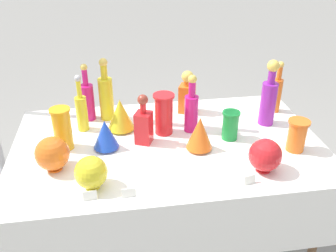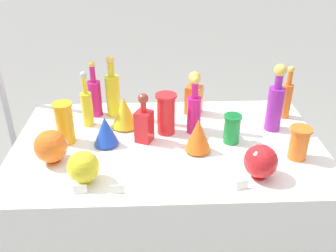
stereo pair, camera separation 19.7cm
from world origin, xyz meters
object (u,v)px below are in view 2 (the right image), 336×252
Objects in this scene: fluted_vase_2 at (198,135)px; round_bowl_2 at (51,146)px; tall_bottle_3 at (113,93)px; slender_vase_0 at (65,122)px; tall_bottle_1 at (275,103)px; square_decanter_1 at (144,122)px; fluted_vase_1 at (124,112)px; slender_vase_1 at (232,128)px; round_bowl_0 at (83,167)px; tall_bottle_4 at (194,110)px; slender_vase_3 at (166,113)px; fluted_vase_0 at (106,131)px; slender_vase_2 at (299,142)px; round_bowl_1 at (261,161)px; tall_bottle_2 at (287,97)px; tall_bottle_5 at (95,96)px; tall_bottle_0 at (87,106)px; square_decanter_0 at (194,95)px.

round_bowl_2 is at bearing -174.63° from fluted_vase_2.
tall_bottle_3 is 1.65× the size of slender_vase_0.
tall_bottle_1 is at bearing 4.79° from slender_vase_0.
square_decanter_1 reaches higher than fluted_vase_1.
slender_vase_1 is 1.04× the size of round_bowl_0.
slender_vase_3 is (-0.16, -0.00, -0.01)m from tall_bottle_4.
slender_vase_2 is at bearing -9.62° from fluted_vase_0.
tall_bottle_1 reaches higher than fluted_vase_2.
fluted_vase_2 is at bearing -34.63° from fluted_vase_1.
fluted_vase_2 is 1.12× the size of round_bowl_1.
slender_vase_0 is (-1.26, -0.24, -0.01)m from tall_bottle_2.
slender_vase_0 is (-1.14, -0.10, -0.04)m from tall_bottle_1.
fluted_vase_2 is at bearing -42.53° from tall_bottle_3.
slender_vase_3 is 1.42× the size of fluted_vase_0.
round_bowl_0 is at bearing -171.49° from slender_vase_2.
slender_vase_2 is at bearing -99.56° from tall_bottle_2.
round_bowl_1 is (-0.19, -0.45, -0.08)m from tall_bottle_1.
round_bowl_2 is at bearing -170.64° from slender_vase_1.
tall_bottle_5 is 0.25m from fluted_vase_1.
fluted_vase_1 is (0.18, -0.17, -0.03)m from tall_bottle_5.
tall_bottle_2 is 1.39× the size of slender_vase_3.
slender_vase_1 is (0.79, -0.22, -0.04)m from tall_bottle_0.
slender_vase_3 is at bearing 8.47° from slender_vase_0.
slender_vase_2 reaches higher than round_bowl_1.
fluted_vase_2 is at bearing -93.01° from square_decanter_0.
slender_vase_2 is 0.27m from round_bowl_1.
tall_bottle_3 is at bearing 176.36° from tall_bottle_2.
square_decanter_0 is 1.44× the size of fluted_vase_1.
slender_vase_2 is 1.03× the size of round_bowl_1.
fluted_vase_1 is (-0.84, 0.05, -0.07)m from tall_bottle_1.
slender_vase_0 reaches higher than slender_vase_1.
fluted_vase_2 is at bearing 5.37° from round_bowl_2.
round_bowl_0 is at bearing -156.35° from fluted_vase_2.
square_decanter_1 is at bearing -0.80° from slender_vase_0.
square_decanter_0 is (0.63, 0.13, -0.00)m from tall_bottle_0.
tall_bottle_5 is at bearing 132.95° from square_decanter_1.
slender_vase_3 is 1.26× the size of fluted_vase_2.
tall_bottle_1 is 1.40× the size of square_decanter_1.
fluted_vase_2 is 0.59m from round_bowl_0.
round_bowl_1 is (0.95, -0.35, -0.04)m from slender_vase_0.
slender_vase_1 is 0.34m from slender_vase_2.
round_bowl_0 is at bearing -179.63° from round_bowl_1.
tall_bottle_3 is at bearing 151.92° from slender_vase_2.
tall_bottle_0 reaches higher than slender_vase_3.
fluted_vase_1 is (-0.58, 0.19, 0.01)m from slender_vase_1.
tall_bottle_2 is 0.59m from tall_bottle_4.
tall_bottle_3 is 1.40× the size of square_decanter_0.
tall_bottle_3 is 0.56m from round_bowl_2.
fluted_vase_0 is at bearing -91.97° from tall_bottle_3.
square_decanter_1 reaches higher than round_bowl_0.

